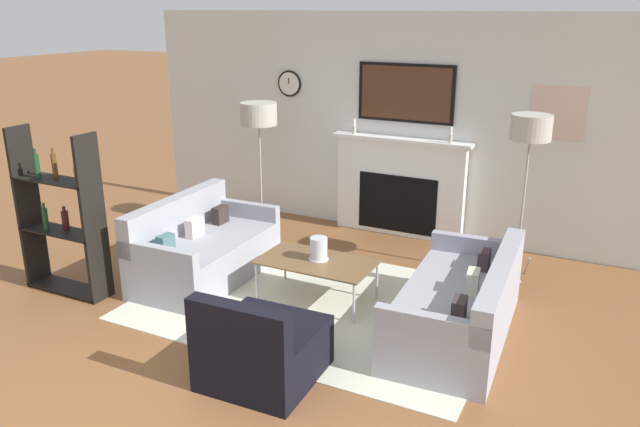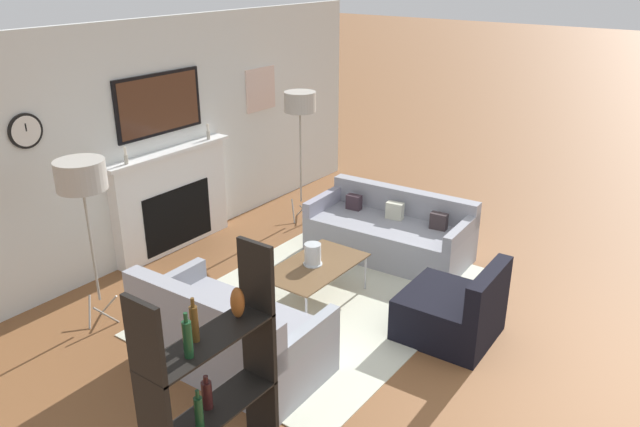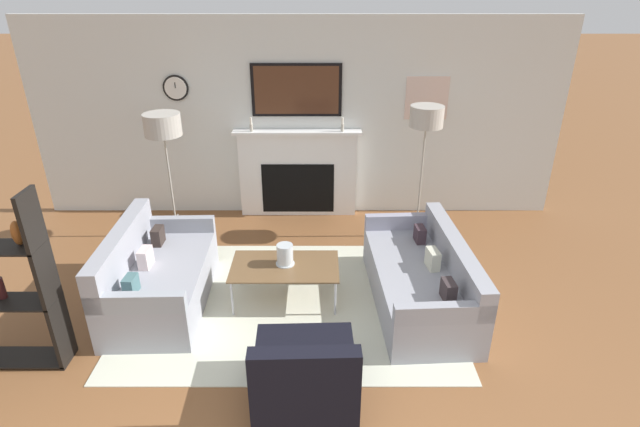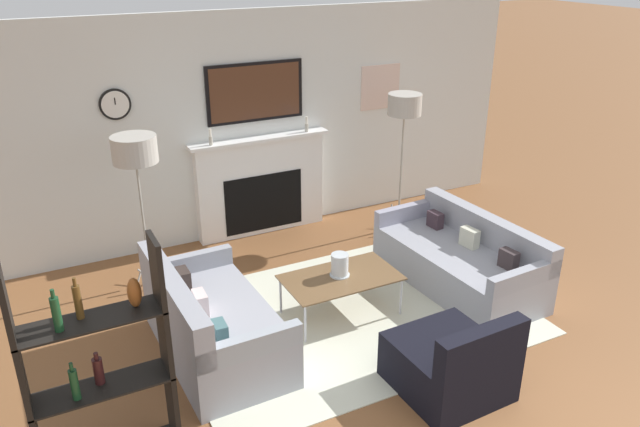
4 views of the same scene
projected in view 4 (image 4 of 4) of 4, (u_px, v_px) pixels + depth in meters
The scene contains 10 objects.
fireplace_wall at pixel (256, 136), 7.54m from camera, with size 7.22×0.28×2.70m.
area_rug at pixel (348, 315), 6.13m from camera, with size 3.35×2.42×0.01m.
couch_left at pixel (212, 325), 5.44m from camera, with size 0.92×1.65×0.85m.
couch_right at pixel (461, 261), 6.60m from camera, with size 0.97×1.91×0.73m.
armchair at pixel (451, 364), 5.01m from camera, with size 0.83×0.86×0.77m.
coffee_table at pixel (341, 279), 6.00m from camera, with size 1.11×0.64×0.42m.
hurricane_candle at pixel (340, 266), 5.98m from camera, with size 0.19×0.19×0.23m.
floor_lamp_left at pixel (135, 151), 6.11m from camera, with size 0.45×0.45×1.65m.
floor_lamp_right at pixel (405, 107), 7.39m from camera, with size 0.40×0.40×1.75m.
shelf_unit at pixel (99, 367), 4.11m from camera, with size 0.94×0.28×1.65m.
Camera 4 is at (-2.62, -1.84, 3.37)m, focal length 35.00 mm.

